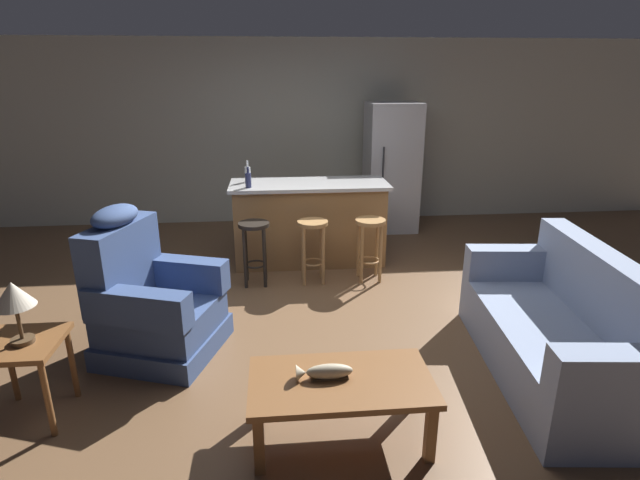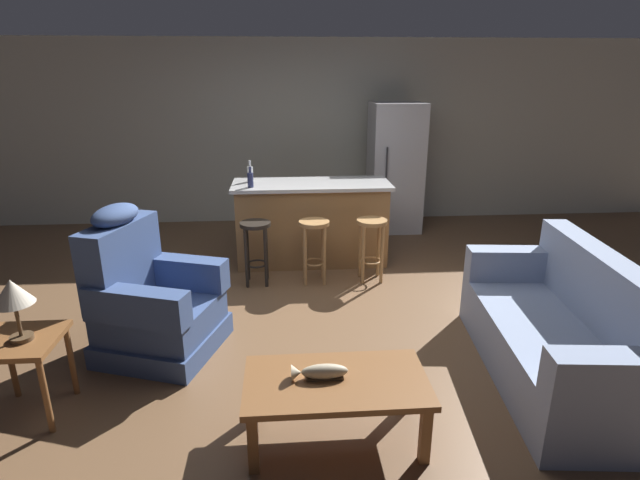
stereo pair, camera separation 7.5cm
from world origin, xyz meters
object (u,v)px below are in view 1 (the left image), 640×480
at_px(coffee_table, 341,387).
at_px(fish_figurine, 324,372).
at_px(couch, 562,333).
at_px(refrigerator, 391,167).
at_px(kitchen_island, 309,222).
at_px(bar_stool_right, 370,238).
at_px(bar_stool_middle, 313,240).
at_px(bottle_tall_green, 248,174).
at_px(bottle_short_amber, 248,180).
at_px(table_lamp, 14,297).
at_px(recliner_near_lamp, 151,302).
at_px(end_table, 23,355).
at_px(bar_stool_left, 254,242).

xyz_separation_m(coffee_table, fish_figurine, (-0.10, 0.02, 0.10)).
xyz_separation_m(couch, refrigerator, (-0.44, 3.72, 0.54)).
height_order(kitchen_island, bar_stool_right, kitchen_island).
bearing_deg(bar_stool_middle, bottle_tall_green, 132.81).
height_order(refrigerator, bottle_short_amber, refrigerator).
bearing_deg(bar_stool_middle, bar_stool_right, 0.00).
bearing_deg(coffee_table, table_lamp, 169.27).
relative_size(kitchen_island, bar_stool_middle, 2.65).
bearing_deg(coffee_table, fish_figurine, 168.60).
distance_m(refrigerator, bottle_tall_green, 2.23).
height_order(recliner_near_lamp, table_lamp, recliner_near_lamp).
bearing_deg(bottle_short_amber, bottle_tall_green, 93.61).
bearing_deg(bottle_short_amber, table_lamp, -117.56).
bearing_deg(recliner_near_lamp, end_table, -110.09).
height_order(kitchen_island, bar_stool_left, kitchen_island).
relative_size(fish_figurine, refrigerator, 0.19).
bearing_deg(table_lamp, coffee_table, -10.73).
bearing_deg(couch, end_table, 8.10).
bearing_deg(bar_stool_left, bottle_short_amber, 97.26).
bearing_deg(coffee_table, bar_stool_right, 75.33).
relative_size(fish_figurine, end_table, 0.61).
xyz_separation_m(coffee_table, bottle_short_amber, (-0.64, 2.87, 0.67)).
bearing_deg(bottle_tall_green, recliner_near_lamp, -109.27).
distance_m(coffee_table, end_table, 2.02).
bearing_deg(recliner_near_lamp, bar_stool_left, 76.87).
xyz_separation_m(couch, bar_stool_middle, (-1.68, 1.89, 0.13)).
relative_size(recliner_near_lamp, bar_stool_right, 1.76).
bearing_deg(end_table, recliner_near_lamp, 51.53).
relative_size(bar_stool_middle, bottle_tall_green, 2.80).
relative_size(bar_stool_right, refrigerator, 0.39).
bearing_deg(bottle_tall_green, table_lamp, -114.70).
xyz_separation_m(couch, bar_stool_left, (-2.29, 1.89, 0.13)).
relative_size(end_table, bar_stool_left, 0.82).
bearing_deg(end_table, fish_figurine, -11.03).
distance_m(bar_stool_middle, bottle_short_amber, 0.98).
relative_size(fish_figurine, bar_stool_left, 0.50).
height_order(recliner_near_lamp, bottle_tall_green, recliner_near_lamp).
height_order(bar_stool_right, bottle_short_amber, bottle_short_amber).
distance_m(kitchen_island, bottle_tall_green, 0.90).
xyz_separation_m(recliner_near_lamp, end_table, (-0.62, -0.78, 0.04)).
distance_m(bar_stool_left, bottle_tall_green, 0.94).
height_order(bar_stool_right, refrigerator, refrigerator).
distance_m(table_lamp, bar_stool_left, 2.50).
height_order(bar_stool_middle, refrigerator, refrigerator).
height_order(recliner_near_lamp, kitchen_island, recliner_near_lamp).
xyz_separation_m(bar_stool_middle, bottle_short_amber, (-0.67, 0.44, 0.56)).
xyz_separation_m(couch, end_table, (-3.69, -0.15, 0.12)).
xyz_separation_m(coffee_table, couch, (1.71, 0.54, -0.02)).
relative_size(bar_stool_middle, refrigerator, 0.39).
distance_m(end_table, kitchen_island, 3.35).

